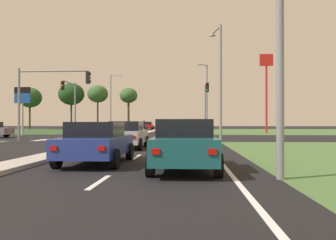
# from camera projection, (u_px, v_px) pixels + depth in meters

# --- Properties ---
(ground_plane) EXTENTS (200.00, 200.00, 0.00)m
(ground_plane) POSITION_uv_depth(u_px,v_px,m) (129.00, 137.00, 32.68)
(ground_plane) COLOR black
(grass_verge_far_left) EXTENTS (35.00, 35.00, 0.01)m
(grass_verge_far_left) POSITION_uv_depth(u_px,v_px,m) (8.00, 131.00, 58.65)
(grass_verge_far_left) COLOR #2D4C28
(grass_verge_far_left) RESTS_ON ground
(grass_verge_far_right) EXTENTS (35.00, 35.00, 0.01)m
(grass_verge_far_right) POSITION_uv_depth(u_px,v_px,m) (309.00, 131.00, 55.61)
(grass_verge_far_right) COLOR #476B38
(grass_verge_far_right) RESTS_ON ground
(median_island_near) EXTENTS (1.20, 22.00, 0.14)m
(median_island_near) POSITION_uv_depth(u_px,v_px,m) (48.00, 157.00, 13.71)
(median_island_near) COLOR #ADA89E
(median_island_near) RESTS_ON ground
(median_island_far) EXTENTS (1.20, 36.00, 0.14)m
(median_island_far) POSITION_uv_depth(u_px,v_px,m) (155.00, 131.00, 57.63)
(median_island_far) COLOR #ADA89E
(median_island_far) RESTS_ON ground
(lane_dash_near) EXTENTS (0.14, 2.00, 0.01)m
(lane_dash_near) POSITION_uv_depth(u_px,v_px,m) (99.00, 182.00, 8.23)
(lane_dash_near) COLOR silver
(lane_dash_near) RESTS_ON ground
(lane_dash_second) EXTENTS (0.14, 2.00, 0.01)m
(lane_dash_second) POSITION_uv_depth(u_px,v_px,m) (137.00, 157.00, 14.22)
(lane_dash_second) COLOR silver
(lane_dash_second) RESTS_ON ground
(lane_dash_third) EXTENTS (0.14, 2.00, 0.01)m
(lane_dash_third) POSITION_uv_depth(u_px,v_px,m) (152.00, 147.00, 20.21)
(lane_dash_third) COLOR silver
(lane_dash_third) RESTS_ON ground
(lane_dash_fourth) EXTENTS (0.14, 2.00, 0.01)m
(lane_dash_fourth) POSITION_uv_depth(u_px,v_px,m) (160.00, 141.00, 26.20)
(lane_dash_fourth) COLOR silver
(lane_dash_fourth) RESTS_ON ground
(lane_dash_fifth) EXTENTS (0.14, 2.00, 0.01)m
(lane_dash_fifth) POSITION_uv_depth(u_px,v_px,m) (165.00, 138.00, 32.19)
(lane_dash_fifth) COLOR silver
(lane_dash_fifth) RESTS_ON ground
(edge_line_right) EXTENTS (0.14, 24.00, 0.01)m
(edge_line_right) POSITION_uv_depth(u_px,v_px,m) (216.00, 157.00, 14.30)
(edge_line_right) COLOR silver
(edge_line_right) RESTS_ON ground
(stop_bar_near) EXTENTS (6.40, 0.50, 0.01)m
(stop_bar_near) POSITION_uv_depth(u_px,v_px,m) (163.00, 142.00, 25.46)
(stop_bar_near) COLOR silver
(stop_bar_near) RESTS_ON ground
(crosswalk_bar_near) EXTENTS (0.70, 2.80, 0.01)m
(crosswalk_bar_near) POSITION_uv_depth(u_px,v_px,m) (41.00, 140.00, 27.87)
(crosswalk_bar_near) COLOR silver
(crosswalk_bar_near) RESTS_ON ground
(crosswalk_bar_second) EXTENTS (0.70, 2.80, 0.01)m
(crosswalk_bar_second) POSITION_uv_depth(u_px,v_px,m) (55.00, 140.00, 27.80)
(crosswalk_bar_second) COLOR silver
(crosswalk_bar_second) RESTS_ON ground
(crosswalk_bar_third) EXTENTS (0.70, 2.80, 0.01)m
(crosswalk_bar_third) POSITION_uv_depth(u_px,v_px,m) (69.00, 140.00, 27.73)
(crosswalk_bar_third) COLOR silver
(crosswalk_bar_third) RESTS_ON ground
(crosswalk_bar_fourth) EXTENTS (0.70, 2.80, 0.01)m
(crosswalk_bar_fourth) POSITION_uv_depth(u_px,v_px,m) (83.00, 140.00, 27.66)
(crosswalk_bar_fourth) COLOR silver
(crosswalk_bar_fourth) RESTS_ON ground
(crosswalk_bar_fifth) EXTENTS (0.70, 2.80, 0.01)m
(crosswalk_bar_fifth) POSITION_uv_depth(u_px,v_px,m) (97.00, 140.00, 27.59)
(crosswalk_bar_fifth) COLOR silver
(crosswalk_bar_fifth) RESTS_ON ground
(crosswalk_bar_sixth) EXTENTS (0.70, 2.80, 0.01)m
(crosswalk_bar_sixth) POSITION_uv_depth(u_px,v_px,m) (110.00, 140.00, 27.53)
(crosswalk_bar_sixth) COLOR silver
(crosswalk_bar_sixth) RESTS_ON ground
(crosswalk_bar_seventh) EXTENTS (0.70, 2.80, 0.01)m
(crosswalk_bar_seventh) POSITION_uv_depth(u_px,v_px,m) (124.00, 140.00, 27.46)
(crosswalk_bar_seventh) COLOR silver
(crosswalk_bar_seventh) RESTS_ON ground
(car_blue_near) EXTENTS (2.09, 4.28, 1.47)m
(car_blue_near) POSITION_uv_depth(u_px,v_px,m) (97.00, 142.00, 11.96)
(car_blue_near) COLOR navy
(car_blue_near) RESTS_ON ground
(car_maroon_second) EXTENTS (1.96, 4.57, 1.56)m
(car_maroon_second) POSITION_uv_depth(u_px,v_px,m) (128.00, 127.00, 44.78)
(car_maroon_second) COLOR maroon
(car_maroon_second) RESTS_ON ground
(car_silver_fourth) EXTENTS (2.06, 4.26, 1.51)m
(car_silver_fourth) POSITION_uv_depth(u_px,v_px,m) (127.00, 135.00, 18.95)
(car_silver_fourth) COLOR #B7B7BC
(car_silver_fourth) RESTS_ON ground
(car_red_fifth) EXTENTS (2.09, 4.19, 1.59)m
(car_red_fifth) POSITION_uv_depth(u_px,v_px,m) (148.00, 126.00, 66.72)
(car_red_fifth) COLOR #A31919
(car_red_fifth) RESTS_ON ground
(car_teal_sixth) EXTENTS (2.03, 4.27, 1.55)m
(car_teal_sixth) POSITION_uv_depth(u_px,v_px,m) (185.00, 144.00, 10.31)
(car_teal_sixth) COLOR #19565B
(car_teal_sixth) RESTS_ON ground
(car_black_seventh) EXTENTS (2.06, 4.39, 1.49)m
(car_black_seventh) POSITION_uv_depth(u_px,v_px,m) (140.00, 127.00, 56.33)
(car_black_seventh) COLOR black
(car_black_seventh) RESTS_ON ground
(traffic_signal_far_left) EXTENTS (0.32, 4.30, 6.12)m
(traffic_signal_far_left) POSITION_uv_depth(u_px,v_px,m) (71.00, 98.00, 38.29)
(traffic_signal_far_left) COLOR gray
(traffic_signal_far_left) RESTS_ON ground
(traffic_signal_near_left) EXTENTS (5.85, 0.32, 5.70)m
(traffic_signal_near_left) POSITION_uv_depth(u_px,v_px,m) (46.00, 90.00, 26.44)
(traffic_signal_near_left) COLOR gray
(traffic_signal_near_left) RESTS_ON ground
(traffic_signal_far_right) EXTENTS (0.32, 4.78, 5.79)m
(traffic_signal_far_right) POSITION_uv_depth(u_px,v_px,m) (206.00, 99.00, 37.15)
(traffic_signal_far_right) COLOR gray
(traffic_signal_far_right) RESTS_ON ground
(street_lamp_second) EXTENTS (0.80, 2.47, 8.56)m
(street_lamp_second) POSITION_uv_depth(u_px,v_px,m) (220.00, 76.00, 24.86)
(street_lamp_second) COLOR gray
(street_lamp_second) RESTS_ON ground
(street_lamp_third) EXTENTS (1.52, 1.52, 8.76)m
(street_lamp_third) POSITION_uv_depth(u_px,v_px,m) (206.00, 95.00, 42.78)
(street_lamp_third) COLOR gray
(street_lamp_third) RESTS_ON ground
(street_lamp_fourth) EXTENTS (2.13, 0.74, 9.81)m
(street_lamp_fourth) POSITION_uv_depth(u_px,v_px,m) (112.00, 100.00, 59.77)
(street_lamp_fourth) COLOR gray
(street_lamp_fourth) RESTS_ON ground
(pedestrian_at_median) EXTENTS (0.34, 0.34, 1.67)m
(pedestrian_at_median) POSITION_uv_depth(u_px,v_px,m) (144.00, 125.00, 41.13)
(pedestrian_at_median) COLOR maroon
(pedestrian_at_median) RESTS_ON median_island_far
(fastfood_pole_sign) EXTENTS (1.80, 0.40, 10.84)m
(fastfood_pole_sign) POSITION_uv_depth(u_px,v_px,m) (266.00, 75.00, 46.59)
(fastfood_pole_sign) COLOR red
(fastfood_pole_sign) RESTS_ON ground
(fuel_price_totem) EXTENTS (1.80, 0.24, 5.44)m
(fuel_price_totem) POSITION_uv_depth(u_px,v_px,m) (22.00, 100.00, 38.23)
(fuel_price_totem) COLOR silver
(fuel_price_totem) RESTS_ON ground
(treeline_near) EXTENTS (4.98, 4.98, 8.85)m
(treeline_near) POSITION_uv_depth(u_px,v_px,m) (30.00, 98.00, 72.00)
(treeline_near) COLOR #423323
(treeline_near) RESTS_ON ground
(treeline_second) EXTENTS (5.37, 5.37, 9.66)m
(treeline_second) POSITION_uv_depth(u_px,v_px,m) (71.00, 94.00, 70.97)
(treeline_second) COLOR #423323
(treeline_second) RESTS_ON ground
(treeline_third) EXTENTS (4.30, 4.30, 9.28)m
(treeline_third) POSITION_uv_depth(u_px,v_px,m) (98.00, 94.00, 71.28)
(treeline_third) COLOR #423323
(treeline_third) RESTS_ON ground
(treeline_fourth) EXTENTS (3.75, 3.75, 8.73)m
(treeline_fourth) POSITION_uv_depth(u_px,v_px,m) (128.00, 96.00, 71.20)
(treeline_fourth) COLOR #423323
(treeline_fourth) RESTS_ON ground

